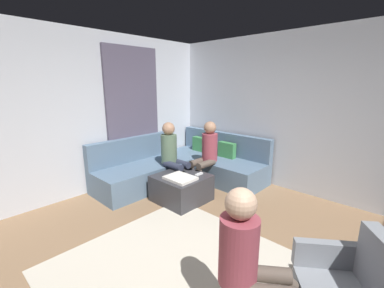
{
  "coord_description": "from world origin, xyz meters",
  "views": [
    {
      "loc": [
        1.23,
        -1.39,
        1.86
      ],
      "look_at": [
        -1.63,
        1.63,
        0.85
      ],
      "focal_mm": 23.62,
      "sensor_mm": 36.0,
      "label": 1
    }
  ],
  "objects_px": {
    "coffee_mug": "(180,167)",
    "person_on_couch_side": "(173,154)",
    "sectional_couch": "(184,167)",
    "ottoman": "(181,188)",
    "person_on_couch_back": "(206,152)",
    "person_on_armchair": "(252,260)",
    "game_remote": "(199,174)"
  },
  "relations": [
    {
      "from": "game_remote",
      "to": "coffee_mug",
      "type": "bearing_deg",
      "value": -174.29
    },
    {
      "from": "ottoman",
      "to": "game_remote",
      "type": "relative_size",
      "value": 5.07
    },
    {
      "from": "sectional_couch",
      "to": "person_on_couch_back",
      "type": "distance_m",
      "value": 0.64
    },
    {
      "from": "person_on_couch_back",
      "to": "person_on_couch_side",
      "type": "distance_m",
      "value": 0.6
    },
    {
      "from": "person_on_couch_back",
      "to": "person_on_armchair",
      "type": "height_order",
      "value": "person_on_couch_back"
    },
    {
      "from": "person_on_couch_back",
      "to": "coffee_mug",
      "type": "bearing_deg",
      "value": 73.68
    },
    {
      "from": "sectional_couch",
      "to": "coffee_mug",
      "type": "height_order",
      "value": "sectional_couch"
    },
    {
      "from": "person_on_couch_side",
      "to": "person_on_armchair",
      "type": "bearing_deg",
      "value": 59.12
    },
    {
      "from": "game_remote",
      "to": "person_on_armchair",
      "type": "height_order",
      "value": "person_on_armchair"
    },
    {
      "from": "person_on_couch_side",
      "to": "sectional_couch",
      "type": "bearing_deg",
      "value": -160.59
    },
    {
      "from": "game_remote",
      "to": "person_on_couch_back",
      "type": "bearing_deg",
      "value": 118.12
    },
    {
      "from": "ottoman",
      "to": "person_on_couch_side",
      "type": "bearing_deg",
      "value": 153.65
    },
    {
      "from": "game_remote",
      "to": "person_on_couch_back",
      "type": "distance_m",
      "value": 0.58
    },
    {
      "from": "ottoman",
      "to": "game_remote",
      "type": "distance_m",
      "value": 0.36
    },
    {
      "from": "person_on_couch_side",
      "to": "ottoman",
      "type": "bearing_deg",
      "value": 63.65
    },
    {
      "from": "person_on_couch_side",
      "to": "person_on_armchair",
      "type": "height_order",
      "value": "person_on_couch_side"
    },
    {
      "from": "ottoman",
      "to": "person_on_couch_back",
      "type": "distance_m",
      "value": 0.82
    },
    {
      "from": "coffee_mug",
      "to": "game_remote",
      "type": "xyz_separation_m",
      "value": [
        0.4,
        0.04,
        -0.04
      ]
    },
    {
      "from": "sectional_couch",
      "to": "person_on_armchair",
      "type": "xyz_separation_m",
      "value": [
        2.56,
        -1.86,
        0.36
      ]
    },
    {
      "from": "game_remote",
      "to": "person_on_couch_side",
      "type": "relative_size",
      "value": 0.12
    },
    {
      "from": "coffee_mug",
      "to": "person_on_couch_side",
      "type": "xyz_separation_m",
      "value": [
        -0.21,
        0.04,
        0.19
      ]
    },
    {
      "from": "coffee_mug",
      "to": "person_on_couch_side",
      "type": "height_order",
      "value": "person_on_couch_side"
    },
    {
      "from": "person_on_couch_back",
      "to": "person_on_armchair",
      "type": "distance_m",
      "value": 2.81
    },
    {
      "from": "sectional_couch",
      "to": "ottoman",
      "type": "height_order",
      "value": "sectional_couch"
    },
    {
      "from": "game_remote",
      "to": "person_on_couch_side",
      "type": "xyz_separation_m",
      "value": [
        -0.61,
        -0.0,
        0.23
      ]
    },
    {
      "from": "game_remote",
      "to": "person_on_couch_back",
      "type": "relative_size",
      "value": 0.12
    },
    {
      "from": "game_remote",
      "to": "person_on_couch_back",
      "type": "xyz_separation_m",
      "value": [
        -0.25,
        0.47,
        0.23
      ]
    },
    {
      "from": "sectional_couch",
      "to": "coffee_mug",
      "type": "bearing_deg",
      "value": -51.44
    },
    {
      "from": "ottoman",
      "to": "coffee_mug",
      "type": "relative_size",
      "value": 8.0
    },
    {
      "from": "coffee_mug",
      "to": "sectional_couch",
      "type": "bearing_deg",
      "value": 128.56
    },
    {
      "from": "sectional_couch",
      "to": "person_on_couch_side",
      "type": "xyz_separation_m",
      "value": [
        0.15,
        -0.42,
        0.38
      ]
    },
    {
      "from": "person_on_couch_side",
      "to": "person_on_couch_back",
      "type": "bearing_deg",
      "value": 142.52
    }
  ]
}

